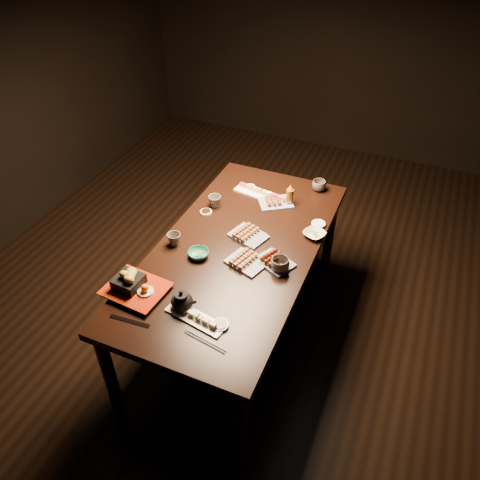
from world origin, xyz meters
name	(u,v)px	position (x,y,z in m)	size (l,w,h in m)	color
ground	(236,286)	(0.00, 0.00, 0.00)	(5.00, 5.00, 0.00)	black
dining_table	(237,292)	(0.18, -0.39, 0.38)	(0.90, 1.80, 0.75)	black
sushi_platter_near	(195,316)	(0.21, -0.98, 0.77)	(0.33, 0.09, 0.04)	white
sushi_platter_far	(262,193)	(0.12, 0.18, 0.77)	(0.39, 0.11, 0.05)	white
yakitori_plate_center	(248,233)	(0.21, -0.27, 0.78)	(0.21, 0.15, 0.05)	#828EB6
yakitori_plate_right	(246,260)	(0.29, -0.50, 0.78)	(0.21, 0.15, 0.05)	#828EB6
yakitori_plate_left	(276,200)	(0.24, 0.13, 0.78)	(0.22, 0.16, 0.06)	#828EB6
tsukune_plate	(275,260)	(0.44, -0.43, 0.78)	(0.21, 0.15, 0.05)	#828EB6
edamame_bowl_green	(198,254)	(0.01, -0.55, 0.77)	(0.12, 0.12, 0.04)	#2A826A
edamame_bowl_cream	(314,234)	(0.57, -0.11, 0.77)	(0.13, 0.13, 0.03)	#F2EEC6
tempura_tray	(135,283)	(-0.16, -0.93, 0.81)	(0.32, 0.26, 0.12)	black
teacup_near_left	(174,239)	(-0.17, -0.51, 0.79)	(0.08, 0.08, 0.08)	#52483E
teacup_mid_right	(280,265)	(0.48, -0.48, 0.79)	(0.10, 0.10, 0.08)	#52483E
teacup_far_left	(215,201)	(-0.12, -0.06, 0.79)	(0.09, 0.09, 0.08)	#52483E
teacup_far_right	(319,186)	(0.46, 0.40, 0.79)	(0.09, 0.09, 0.07)	#52483E
teapot	(182,300)	(0.12, -0.94, 0.81)	(0.14, 0.14, 0.11)	black
condiment_bottle	(290,194)	(0.32, 0.16, 0.82)	(0.05, 0.05, 0.15)	brown
sauce_dish_west	(206,212)	(-0.14, -0.15, 0.76)	(0.08, 0.08, 0.01)	white
sauce_dish_east	(318,224)	(0.57, 0.01, 0.76)	(0.09, 0.09, 0.02)	white
sauce_dish_se	(220,325)	(0.35, -0.98, 0.76)	(0.09, 0.09, 0.02)	white
sauce_dish_nw	(250,187)	(0.01, 0.24, 0.76)	(0.07, 0.07, 0.01)	white
chopsticks_near	(130,321)	(-0.08, -1.12, 0.75)	(0.22, 0.02, 0.01)	black
chopsticks_se	(205,341)	(0.32, -1.09, 0.75)	(0.24, 0.02, 0.01)	black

